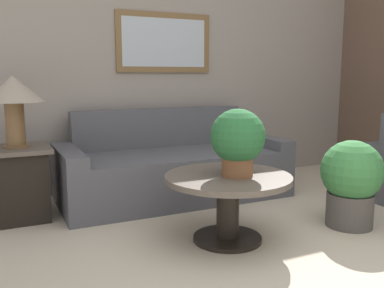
# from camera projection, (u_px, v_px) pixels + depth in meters

# --- Properties ---
(wall_back) EXTENTS (7.07, 0.09, 2.60)m
(wall_back) POSITION_uv_depth(u_px,v_px,m) (159.00, 63.00, 4.54)
(wall_back) COLOR gray
(wall_back) RESTS_ON ground_plane
(couch_main) EXTENTS (2.16, 0.93, 0.84)m
(couch_main) POSITION_uv_depth(u_px,v_px,m) (173.00, 169.00, 4.15)
(couch_main) COLOR #4C4C51
(couch_main) RESTS_ON ground_plane
(coffee_table) EXTENTS (0.90, 0.90, 0.48)m
(coffee_table) POSITION_uv_depth(u_px,v_px,m) (228.00, 193.00, 3.03)
(coffee_table) COLOR black
(coffee_table) RESTS_ON ground_plane
(side_table) EXTENTS (0.51, 0.51, 0.60)m
(side_table) POSITION_uv_depth(u_px,v_px,m) (19.00, 183.00, 3.49)
(side_table) COLOR black
(side_table) RESTS_ON ground_plane
(table_lamp) EXTENTS (0.48, 0.48, 0.57)m
(table_lamp) POSITION_uv_depth(u_px,v_px,m) (13.00, 94.00, 3.38)
(table_lamp) COLOR brown
(table_lamp) RESTS_ON side_table
(potted_plant_on_table) EXTENTS (0.38, 0.38, 0.47)m
(potted_plant_on_table) POSITION_uv_depth(u_px,v_px,m) (238.00, 139.00, 2.94)
(potted_plant_on_table) COLOR brown
(potted_plant_on_table) RESTS_ON coffee_table
(potted_plant_floor) EXTENTS (0.48, 0.48, 0.68)m
(potted_plant_floor) POSITION_uv_depth(u_px,v_px,m) (351.00, 180.00, 3.32)
(potted_plant_floor) COLOR #4C4742
(potted_plant_floor) RESTS_ON ground_plane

